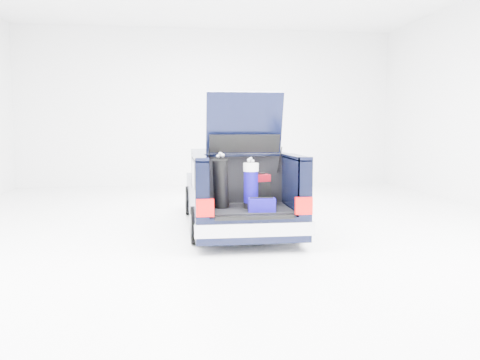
{
  "coord_description": "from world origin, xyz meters",
  "views": [
    {
      "loc": [
        -1.22,
        -9.47,
        1.9
      ],
      "look_at": [
        0.0,
        -0.5,
        0.95
      ],
      "focal_mm": 38.0,
      "sensor_mm": 36.0,
      "label": 1
    }
  ],
  "objects": [
    {
      "name": "red_suitcase",
      "position": [
        0.2,
        -1.32,
        0.86
      ],
      "size": [
        0.37,
        0.29,
        0.55
      ],
      "rotation": [
        0.0,
        0.0,
        0.26
      ],
      "color": "#66030C",
      "rests_on": "car"
    },
    {
      "name": "ground",
      "position": [
        0.0,
        0.0,
        0.0
      ],
      "size": [
        14.0,
        14.0,
        0.0
      ],
      "primitive_type": "plane",
      "color": "white",
      "rests_on": "ground"
    },
    {
      "name": "blue_golf_bag",
      "position": [
        0.03,
        -1.54,
        0.97
      ],
      "size": [
        0.28,
        0.28,
        0.82
      ],
      "rotation": [
        0.0,
        0.0,
        0.16
      ],
      "color": "black",
      "rests_on": "car"
    },
    {
      "name": "car",
      "position": [
        -0.0,
        0.11,
        0.67
      ],
      "size": [
        1.87,
        4.65,
        2.47
      ],
      "color": "black",
      "rests_on": "ground"
    },
    {
      "name": "blue_duffel",
      "position": [
        0.15,
        -1.85,
        0.7
      ],
      "size": [
        0.44,
        0.32,
        0.22
      ],
      "rotation": [
        0.0,
        0.0,
        -0.11
      ],
      "color": "#0C0464",
      "rests_on": "car"
    },
    {
      "name": "black_golf_bag",
      "position": [
        -0.44,
        -1.47,
        1.0
      ],
      "size": [
        0.36,
        0.41,
        0.89
      ],
      "rotation": [
        0.0,
        0.0,
        -0.41
      ],
      "color": "black",
      "rests_on": "car"
    }
  ]
}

